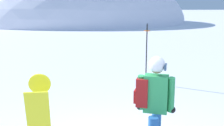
% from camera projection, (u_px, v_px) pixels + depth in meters
% --- Properties ---
extents(ridge_peak_main, '(31.34, 28.21, 15.23)m').
position_uv_depth(ridge_peak_main, '(78.00, 22.00, 41.45)').
color(ridge_peak_main, white).
rests_on(ridge_peak_main, ground).
extents(snowboarder_main, '(0.88, 1.72, 1.71)m').
position_uv_depth(snowboarder_main, '(153.00, 107.00, 4.28)').
color(snowboarder_main, '#23B7A3').
rests_on(snowboarder_main, ground).
extents(piste_marker_near, '(0.20, 0.20, 1.94)m').
position_uv_depth(piste_marker_near, '(147.00, 49.00, 8.72)').
color(piste_marker_near, black).
rests_on(piste_marker_near, ground).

